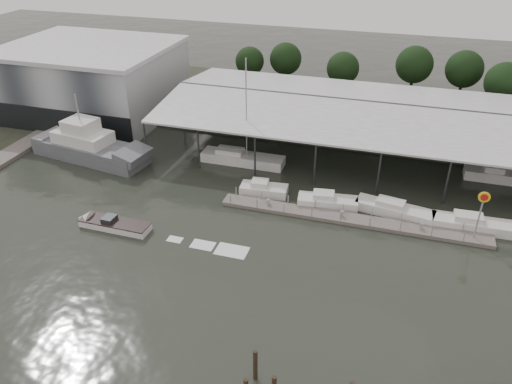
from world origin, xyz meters
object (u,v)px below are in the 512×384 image
(white_sailboat, at_px, (241,158))
(speedboat_underway, at_px, (109,224))
(shell_fuel_sign, at_px, (482,207))
(grey_trawler, at_px, (91,147))

(white_sailboat, bearing_deg, speedboat_underway, -115.17)
(shell_fuel_sign, xyz_separation_m, grey_trawler, (-46.24, 5.07, -2.35))
(grey_trawler, height_order, speedboat_underway, grey_trawler)
(shell_fuel_sign, bearing_deg, grey_trawler, 173.74)
(shell_fuel_sign, relative_size, grey_trawler, 0.33)
(grey_trawler, bearing_deg, shell_fuel_sign, 2.33)
(shell_fuel_sign, relative_size, speedboat_underway, 0.29)
(white_sailboat, bearing_deg, shell_fuel_sign, -19.16)
(grey_trawler, xyz_separation_m, white_sailboat, (19.02, 4.39, -0.93))
(shell_fuel_sign, height_order, white_sailboat, white_sailboat)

